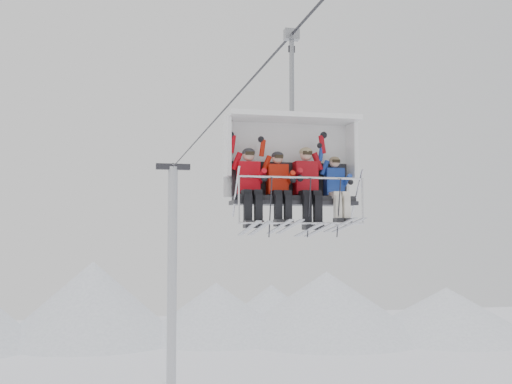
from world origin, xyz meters
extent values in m
cone|color=silver|center=(-5.00, 44.00, 3.50)|extent=(16.00, 16.00, 7.00)
cone|color=silver|center=(6.00, 43.00, 2.50)|extent=(14.00, 14.00, 5.00)
cone|color=silver|center=(16.00, 41.00, 3.00)|extent=(18.00, 18.00, 6.00)
cone|color=silver|center=(27.00, 39.00, 2.25)|extent=(16.00, 16.00, 4.50)
cone|color=silver|center=(12.00, 46.00, 2.25)|extent=(12.00, 12.00, 4.50)
cylinder|color=#B3B6BB|center=(0.00, 22.00, 6.65)|extent=(0.56, 0.56, 13.30)
cube|color=#2C2C31|center=(0.00, 22.00, 13.30)|extent=(2.00, 0.35, 0.35)
cylinder|color=#2C2C31|center=(0.00, 0.00, 13.30)|extent=(0.06, 50.00, 0.06)
cube|color=black|center=(0.00, -3.36, 9.95)|extent=(2.40, 0.55, 0.10)
cube|color=black|center=(0.00, -3.10, 10.35)|extent=(2.40, 0.10, 0.70)
cube|color=#2C2C31|center=(0.00, -3.36, 9.86)|extent=(2.51, 0.60, 0.08)
cube|color=white|center=(0.00, -2.88, 10.78)|extent=(2.67, 0.10, 1.59)
cube|color=white|center=(0.00, -3.28, 11.58)|extent=(2.67, 0.90, 0.10)
cylinder|color=silver|center=(0.00, -3.91, 10.32)|extent=(2.44, 0.04, 0.04)
cylinder|color=silver|center=(0.00, -3.98, 9.45)|extent=(2.44, 0.04, 0.04)
cylinder|color=gray|center=(0.00, -3.26, 12.44)|extent=(0.10, 0.10, 1.72)
cube|color=gray|center=(0.00, -3.26, 13.30)|extent=(0.30, 0.18, 0.22)
cube|color=red|center=(-0.91, -3.32, 10.35)|extent=(0.43, 0.29, 0.63)
sphere|color=tan|center=(-0.91, -3.36, 10.79)|extent=(0.23, 0.23, 0.23)
cube|color=black|center=(-1.01, -3.76, 9.75)|extent=(0.14, 0.15, 0.51)
cube|color=black|center=(-0.81, -3.76, 9.75)|extent=(0.14, 0.15, 0.51)
cube|color=silver|center=(-1.01, -3.86, 9.35)|extent=(0.10, 1.69, 0.26)
cube|color=silver|center=(-0.81, -3.86, 9.35)|extent=(0.10, 1.69, 0.26)
cube|color=red|center=(-0.33, -3.32, 10.33)|extent=(0.40, 0.27, 0.60)
sphere|color=tan|center=(-0.33, -3.36, 10.75)|extent=(0.22, 0.22, 0.22)
cube|color=black|center=(-0.42, -3.76, 9.76)|extent=(0.13, 0.15, 0.48)
cube|color=black|center=(-0.23, -3.76, 9.76)|extent=(0.13, 0.15, 0.48)
cube|color=silver|center=(-0.42, -3.86, 9.38)|extent=(0.09, 1.69, 0.26)
cube|color=silver|center=(-0.23, -3.86, 9.38)|extent=(0.09, 1.69, 0.26)
cube|color=#A90D16|center=(0.26, -3.32, 10.36)|extent=(0.45, 0.30, 0.66)
sphere|color=tan|center=(0.26, -3.36, 10.84)|extent=(0.25, 0.25, 0.25)
cube|color=black|center=(0.15, -3.76, 9.73)|extent=(0.15, 0.15, 0.54)
cube|color=black|center=(0.37, -3.76, 9.73)|extent=(0.15, 0.15, 0.54)
cube|color=silver|center=(0.15, -3.86, 9.32)|extent=(0.10, 1.69, 0.26)
cube|color=silver|center=(0.37, -3.86, 9.32)|extent=(0.10, 1.69, 0.26)
cube|color=#1B3A98|center=(0.86, -3.32, 10.30)|extent=(0.37, 0.25, 0.55)
sphere|color=tan|center=(0.86, -3.36, 10.69)|extent=(0.20, 0.20, 0.20)
cube|color=silver|center=(0.77, -3.76, 9.78)|extent=(0.12, 0.15, 0.44)
cube|color=silver|center=(0.95, -3.76, 9.78)|extent=(0.12, 0.15, 0.44)
cube|color=silver|center=(0.77, -3.86, 9.42)|extent=(0.08, 1.69, 0.26)
cube|color=silver|center=(0.95, -3.86, 9.42)|extent=(0.08, 1.69, 0.26)
camera|label=1|loc=(-3.53, -15.56, 9.20)|focal=45.00mm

